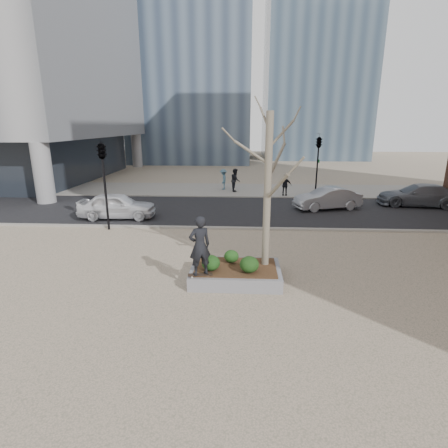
# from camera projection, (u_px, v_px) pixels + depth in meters

# --- Properties ---
(ground) EXTENTS (120.00, 120.00, 0.00)m
(ground) POSITION_uv_depth(u_px,v_px,m) (206.00, 279.00, 11.90)
(ground) COLOR tan
(ground) RESTS_ON ground
(street) EXTENTS (60.00, 8.00, 0.02)m
(street) POSITION_uv_depth(u_px,v_px,m) (223.00, 210.00, 21.50)
(street) COLOR black
(street) RESTS_ON ground
(far_sidewalk) EXTENTS (60.00, 6.00, 0.02)m
(far_sidewalk) POSITION_uv_depth(u_px,v_px,m) (228.00, 190.00, 28.23)
(far_sidewalk) COLOR gray
(far_sidewalk) RESTS_ON ground
(planter) EXTENTS (3.00, 2.00, 0.45)m
(planter) POSITION_uv_depth(u_px,v_px,m) (236.00, 274.00, 11.79)
(planter) COLOR gray
(planter) RESTS_ON ground
(planter_mulch) EXTENTS (2.70, 1.70, 0.04)m
(planter_mulch) POSITION_uv_depth(u_px,v_px,m) (236.00, 267.00, 11.72)
(planter_mulch) COLOR #382314
(planter_mulch) RESTS_ON planter
(sycamore_tree) EXTENTS (2.80, 2.80, 6.60)m
(sycamore_tree) POSITION_uv_depth(u_px,v_px,m) (268.00, 167.00, 11.05)
(sycamore_tree) COLOR gray
(sycamore_tree) RESTS_ON planter_mulch
(shrub_left) EXTENTS (0.60, 0.60, 0.51)m
(shrub_left) POSITION_uv_depth(u_px,v_px,m) (211.00, 263.00, 11.36)
(shrub_left) COLOR #1E3F14
(shrub_left) RESTS_ON planter_mulch
(shrub_middle) EXTENTS (0.50, 0.50, 0.43)m
(shrub_middle) POSITION_uv_depth(u_px,v_px,m) (231.00, 256.00, 12.04)
(shrub_middle) COLOR #1A3E13
(shrub_middle) RESTS_ON planter_mulch
(shrub_right) EXTENTS (0.62, 0.62, 0.53)m
(shrub_right) POSITION_uv_depth(u_px,v_px,m) (249.00, 264.00, 11.21)
(shrub_right) COLOR black
(shrub_right) RESTS_ON planter_mulch
(skateboard) EXTENTS (0.80, 0.33, 0.08)m
(skateboard) POSITION_uv_depth(u_px,v_px,m) (200.00, 275.00, 11.04)
(skateboard) COLOR black
(skateboard) RESTS_ON planter
(skateboarder) EXTENTS (0.83, 0.72, 1.91)m
(skateboarder) POSITION_uv_depth(u_px,v_px,m) (200.00, 246.00, 10.77)
(skateboarder) COLOR black
(skateboarder) RESTS_ON skateboard
(police_car) EXTENTS (4.31, 1.95, 1.44)m
(police_car) POSITION_uv_depth(u_px,v_px,m) (117.00, 206.00, 19.44)
(police_car) COLOR white
(police_car) RESTS_ON street
(car_silver) EXTENTS (4.30, 2.48, 1.34)m
(car_silver) POSITION_uv_depth(u_px,v_px,m) (327.00, 198.00, 21.56)
(car_silver) COLOR #A0A2A8
(car_silver) RESTS_ON street
(car_third) EXTENTS (5.13, 2.68, 1.42)m
(car_third) POSITION_uv_depth(u_px,v_px,m) (418.00, 195.00, 22.39)
(car_third) COLOR slate
(car_third) RESTS_ON street
(pedestrian_a) EXTENTS (0.74, 0.92, 1.79)m
(pedestrian_a) POSITION_uv_depth(u_px,v_px,m) (235.00, 180.00, 27.23)
(pedestrian_a) COLOR black
(pedestrian_a) RESTS_ON far_sidewalk
(pedestrian_b) EXTENTS (0.61, 1.06, 1.64)m
(pedestrian_b) POSITION_uv_depth(u_px,v_px,m) (223.00, 179.00, 28.12)
(pedestrian_b) COLOR slate
(pedestrian_b) RESTS_ON far_sidewalk
(pedestrian_c) EXTENTS (0.96, 0.51, 1.55)m
(pedestrian_c) POSITION_uv_depth(u_px,v_px,m) (285.00, 185.00, 25.61)
(pedestrian_c) COLOR black
(pedestrian_c) RESTS_ON far_sidewalk
(traffic_light_near) EXTENTS (0.60, 2.48, 4.50)m
(traffic_light_near) POSITION_uv_depth(u_px,v_px,m) (105.00, 185.00, 16.96)
(traffic_light_near) COLOR black
(traffic_light_near) RESTS_ON ground
(traffic_light_far) EXTENTS (0.60, 2.48, 4.50)m
(traffic_light_far) POSITION_uv_depth(u_px,v_px,m) (317.00, 166.00, 24.97)
(traffic_light_far) COLOR black
(traffic_light_far) RESTS_ON ground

